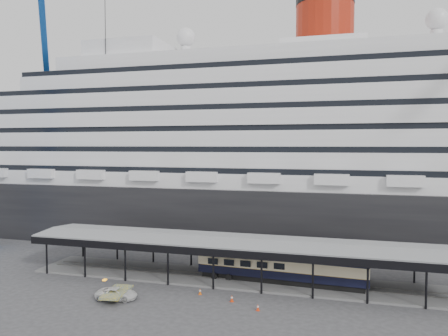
% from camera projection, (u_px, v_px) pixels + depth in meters
% --- Properties ---
extents(ground, '(200.00, 200.00, 0.00)m').
position_uv_depth(ground, '(235.00, 294.00, 49.92)').
color(ground, '#37373A').
rests_on(ground, ground).
extents(cruise_ship, '(130.00, 30.00, 43.90)m').
position_uv_depth(cruise_ship, '(279.00, 138.00, 79.69)').
color(cruise_ship, black).
rests_on(cruise_ship, ground).
extents(platform_canopy, '(56.00, 9.18, 5.30)m').
position_uv_depth(platform_canopy, '(245.00, 262.00, 54.60)').
color(platform_canopy, slate).
rests_on(platform_canopy, ground).
extents(port_truck, '(4.77, 2.66, 1.26)m').
position_uv_depth(port_truck, '(117.00, 294.00, 48.12)').
color(port_truck, silver).
rests_on(port_truck, ground).
extents(pullman_carriage, '(20.87, 3.91, 20.37)m').
position_uv_depth(pullman_carriage, '(281.00, 264.00, 53.37)').
color(pullman_carriage, black).
rests_on(pullman_carriage, ground).
extents(traffic_cone_left, '(0.44, 0.44, 0.72)m').
position_uv_depth(traffic_cone_left, '(200.00, 291.00, 49.68)').
color(traffic_cone_left, '#DD570C').
rests_on(traffic_cone_left, ground).
extents(traffic_cone_mid, '(0.41, 0.41, 0.69)m').
position_uv_depth(traffic_cone_mid, '(258.00, 307.00, 44.85)').
color(traffic_cone_mid, red).
rests_on(traffic_cone_mid, ground).
extents(traffic_cone_right, '(0.51, 0.51, 0.76)m').
position_uv_depth(traffic_cone_right, '(232.00, 298.00, 47.39)').
color(traffic_cone_right, red).
rests_on(traffic_cone_right, ground).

